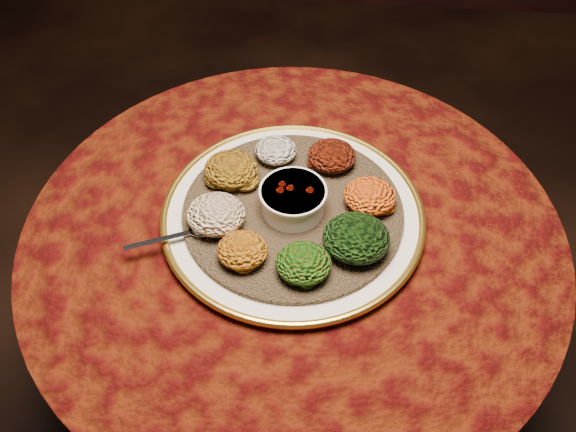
{
  "coord_description": "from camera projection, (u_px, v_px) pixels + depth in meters",
  "views": [
    {
      "loc": [
        0.06,
        -0.72,
        1.61
      ],
      "look_at": [
        -0.01,
        0.01,
        0.76
      ],
      "focal_mm": 40.0,
      "sensor_mm": 36.0,
      "label": 1
    }
  ],
  "objects": [
    {
      "name": "portion_shiro",
      "position": [
        231.0,
        169.0,
        1.16
      ],
      "size": [
        0.1,
        0.09,
        0.05
      ],
      "primitive_type": "ellipsoid",
      "color": "#845E10",
      "rests_on": "injera"
    },
    {
      "name": "portion_kik",
      "position": [
        242.0,
        250.0,
        1.04
      ],
      "size": [
        0.08,
        0.08,
        0.04
      ],
      "primitive_type": "ellipsoid",
      "color": "#A95E0E",
      "rests_on": "injera"
    },
    {
      "name": "portion_mixveg",
      "position": [
        303.0,
        263.0,
        1.02
      ],
      "size": [
        0.09,
        0.09,
        0.04
      ],
      "primitive_type": "ellipsoid",
      "color": "maroon",
      "rests_on": "injera"
    },
    {
      "name": "spoon",
      "position": [
        195.0,
        231.0,
        1.09
      ],
      "size": [
        0.15,
        0.07,
        0.01
      ],
      "rotation": [
        0.0,
        0.0,
        -2.74
      ],
      "color": "silver",
      "rests_on": "injera"
    },
    {
      "name": "portion_kitfo",
      "position": [
        332.0,
        156.0,
        1.19
      ],
      "size": [
        0.09,
        0.09,
        0.04
      ],
      "primitive_type": "ellipsoid",
      "color": "black",
      "rests_on": "injera"
    },
    {
      "name": "injera",
      "position": [
        293.0,
        211.0,
        1.13
      ],
      "size": [
        0.48,
        0.48,
        0.01
      ],
      "primitive_type": "cylinder",
      "rotation": [
        0.0,
        0.0,
        -0.29
      ],
      "color": "brown",
      "rests_on": "platter"
    },
    {
      "name": "platter",
      "position": [
        293.0,
        215.0,
        1.14
      ],
      "size": [
        0.5,
        0.5,
        0.02
      ],
      "rotation": [
        0.0,
        0.0,
        -0.13
      ],
      "color": "silver",
      "rests_on": "table"
    },
    {
      "name": "table",
      "position": [
        293.0,
        289.0,
        1.27
      ],
      "size": [
        0.96,
        0.96,
        0.73
      ],
      "color": "black",
      "rests_on": "ground"
    },
    {
      "name": "portion_gomen",
      "position": [
        356.0,
        238.0,
        1.05
      ],
      "size": [
        0.11,
        0.11,
        0.05
      ],
      "primitive_type": "ellipsoid",
      "color": "black",
      "rests_on": "injera"
    },
    {
      "name": "portion_tikil",
      "position": [
        370.0,
        196.0,
        1.12
      ],
      "size": [
        0.09,
        0.09,
        0.04
      ],
      "primitive_type": "ellipsoid",
      "color": "#A5600D",
      "rests_on": "injera"
    },
    {
      "name": "stew_bowl",
      "position": [
        293.0,
        199.0,
        1.11
      ],
      "size": [
        0.12,
        0.12,
        0.05
      ],
      "color": "white",
      "rests_on": "injera"
    },
    {
      "name": "portion_ayib",
      "position": [
        276.0,
        150.0,
        1.2
      ],
      "size": [
        0.08,
        0.07,
        0.04
      ],
      "primitive_type": "ellipsoid",
      "color": "silver",
      "rests_on": "injera"
    },
    {
      "name": "portion_timatim",
      "position": [
        216.0,
        214.0,
        1.09
      ],
      "size": [
        0.1,
        0.1,
        0.05
      ],
      "primitive_type": "ellipsoid",
      "color": "maroon",
      "rests_on": "injera"
    }
  ]
}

